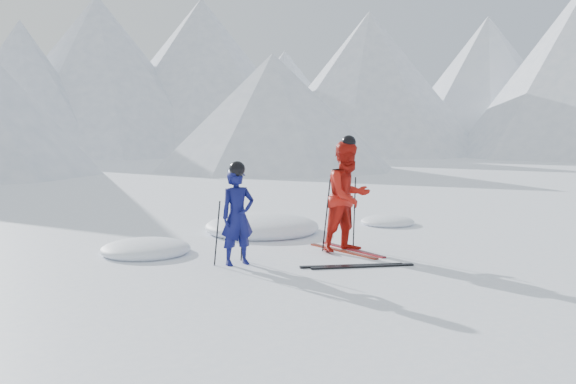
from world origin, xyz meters
TOP-DOWN VIEW (x-y plane):
  - ground at (0.00, 0.00)m, footprint 160.00×160.00m
  - mountain_range at (5.71, 35.31)m, footprint 106.15×62.94m
  - skier_blue at (-2.97, 0.24)m, footprint 0.62×0.45m
  - skier_red at (-0.79, -0.04)m, footprint 0.99×0.78m
  - pole_blue_left at (-3.27, 0.39)m, footprint 0.11×0.08m
  - pole_blue_right at (-2.72, 0.49)m, footprint 0.11×0.07m
  - pole_red_left at (-1.09, 0.21)m, footprint 0.13×0.10m
  - pole_red_right at (-0.49, 0.11)m, footprint 0.13×0.09m
  - ski_worn_left at (-0.91, -0.04)m, footprint 0.11×1.70m
  - ski_worn_right at (-0.67, -0.04)m, footprint 0.19×1.70m
  - ski_loose_a at (-1.59, -1.01)m, footprint 1.53×0.91m
  - ski_loose_b at (-1.49, -1.16)m, footprint 1.55×0.86m
  - snow_lumps at (-1.14, 2.41)m, footprint 7.37×2.71m

SIDE VIEW (x-z plane):
  - ground at x=0.00m, z-range 0.00..0.00m
  - snow_lumps at x=-1.14m, z-range -0.27..0.27m
  - ski_worn_left at x=-0.91m, z-range 0.00..0.03m
  - ski_worn_right at x=-0.67m, z-range 0.00..0.03m
  - ski_loose_a at x=-1.59m, z-range 0.00..0.03m
  - ski_loose_b at x=-1.49m, z-range 0.00..0.03m
  - pole_blue_left at x=-3.27m, z-range 0.00..1.06m
  - pole_blue_right at x=-2.72m, z-range 0.00..1.06m
  - pole_red_left at x=-1.09m, z-range 0.00..1.33m
  - pole_red_right at x=-0.49m, z-range 0.00..1.33m
  - skier_blue at x=-2.97m, z-range 0.00..1.59m
  - skier_red at x=-0.79m, z-range 0.00..2.00m
  - mountain_range at x=5.71m, z-range -1.04..14.49m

